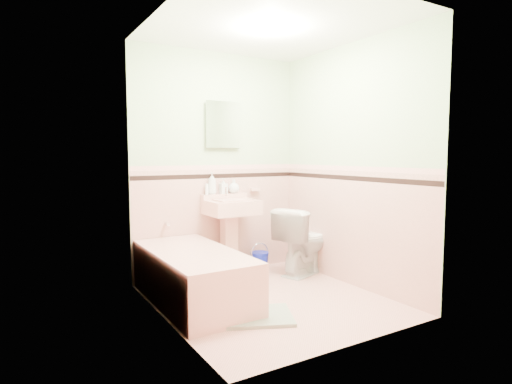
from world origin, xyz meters
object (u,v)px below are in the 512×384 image
bathtub (193,278)px  sink (232,239)px  soap_bottle_right (234,186)px  shoe (239,315)px  soap_bottle_left (212,183)px  toilet (304,240)px  soap_bottle_mid (223,186)px  bucket (260,261)px  medicine_cabinet (222,125)px

bathtub → sink: sink is taller
sink → soap_bottle_right: size_ratio=5.32×
soap_bottle_right → shoe: (-0.68, -1.35, -0.94)m
soap_bottle_left → toilet: 1.24m
bathtub → toilet: 1.49m
soap_bottle_right → bathtub: bearing=-138.6°
soap_bottle_mid → toilet: size_ratio=0.23×
soap_bottle_left → shoe: size_ratio=1.67×
soap_bottle_mid → bucket: bearing=-16.2°
medicine_cabinet → soap_bottle_right: (0.13, -0.03, -0.70)m
sink → bucket: 0.52m
shoe → toilet: bearing=27.1°
toilet → bucket: 0.59m
bathtub → toilet: (1.46, 0.22, 0.16)m
toilet → medicine_cabinet: bearing=37.5°
medicine_cabinet → shoe: size_ratio=3.23×
sink → toilet: bearing=-21.5°
bathtub → soap_bottle_left: bearing=53.2°
soap_bottle_right → toilet: size_ratio=0.21×
soap_bottle_mid → shoe: size_ratio=1.18×
soap_bottle_right → toilet: soap_bottle_right is taller
sink → bucket: (0.40, 0.06, -0.32)m
soap_bottle_mid → bucket: size_ratio=0.80×
soap_bottle_right → soap_bottle_mid: bearing=180.0°
sink → soap_bottle_right: bearing=54.9°
sink → shoe: size_ratio=5.88×
bathtub → soap_bottle_mid: size_ratio=8.68×
sink → toilet: 0.84m
toilet → shoe: (-1.33, -0.86, -0.33)m
soap_bottle_left → toilet: (0.93, -0.49, -0.66)m
soap_bottle_left → soap_bottle_right: size_ratio=1.51×
shoe → soap_bottle_left: bearing=67.7°
sink → toilet: (0.78, -0.31, -0.05)m
toilet → shoe: size_ratio=5.24×
soap_bottle_right → shoe: 1.78m
medicine_cabinet → shoe: bearing=-111.8°
toilet → soap_bottle_right: bearing=34.3°
bathtub → soap_bottle_mid: (0.67, 0.71, 0.78)m
bucket → shoe: (-0.95, -1.23, -0.05)m
bathtub → bucket: (1.08, 0.59, -0.12)m
soap_bottle_left → soap_bottle_mid: bearing=0.0°
toilet → bathtub: bearing=79.7°
soap_bottle_left → bucket: size_ratio=1.12×
medicine_cabinet → bucket: bearing=-20.4°
bathtub → soap_bottle_mid: 1.25m
sink → soap_bottle_left: 0.65m
medicine_cabinet → toilet: 1.62m
bathtub → soap_bottle_right: size_ratio=9.28×
medicine_cabinet → bucket: size_ratio=2.18×
sink → medicine_cabinet: medicine_cabinet is taller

